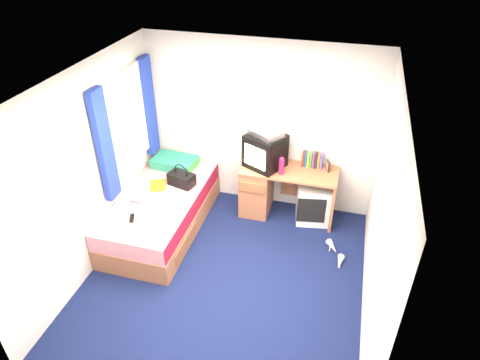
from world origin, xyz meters
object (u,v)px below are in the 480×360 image
(desk, at_px, (269,187))
(storage_cube, at_px, (313,202))
(aerosol_can, at_px, (277,161))
(handbag, at_px, (182,179))
(vcr, at_px, (266,133))
(magazine, at_px, (158,185))
(remote_control, at_px, (132,218))
(towel, at_px, (170,209))
(colour_swatch_fan, at_px, (147,227))
(water_bottle, at_px, (137,199))
(white_heels, at_px, (336,254))
(bed, at_px, (162,211))
(picture_frame, at_px, (328,166))
(pink_water_bottle, at_px, (281,166))
(pillow, at_px, (175,162))
(crt_tv, at_px, (265,151))

(desk, bearing_deg, storage_cube, -1.24)
(aerosol_can, distance_m, handbag, 1.32)
(vcr, distance_m, magazine, 1.63)
(vcr, distance_m, remote_control, 2.01)
(towel, bearing_deg, colour_swatch_fan, -112.95)
(water_bottle, relative_size, white_heels, 0.40)
(white_heels, bearing_deg, vcr, 146.73)
(bed, relative_size, colour_swatch_fan, 9.09)
(water_bottle, bearing_deg, desk, 32.32)
(picture_frame, xyz_separation_m, aerosol_can, (-0.67, -0.11, 0.03))
(picture_frame, relative_size, handbag, 0.36)
(pink_water_bottle, distance_m, towel, 1.54)
(pillow, height_order, white_heels, pillow)
(handbag, xyz_separation_m, remote_control, (-0.31, -0.86, -0.08))
(desk, relative_size, handbag, 3.33)
(pink_water_bottle, bearing_deg, water_bottle, -154.17)
(vcr, xyz_separation_m, picture_frame, (0.84, 0.10, -0.43))
(magazine, bearing_deg, desk, 21.46)
(picture_frame, bearing_deg, handbag, 176.54)
(desk, distance_m, crt_tv, 0.58)
(pillow, bearing_deg, magazine, -92.41)
(white_heels, bearing_deg, bed, -179.26)
(colour_swatch_fan, bearing_deg, bed, 101.63)
(white_heels, bearing_deg, remote_control, -166.71)
(aerosol_can, xyz_separation_m, white_heels, (0.94, -0.72, -0.81))
(remote_control, bearing_deg, pillow, 65.96)
(bed, bearing_deg, picture_frame, 22.50)
(towel, bearing_deg, picture_frame, 32.80)
(colour_swatch_fan, xyz_separation_m, remote_control, (-0.25, 0.09, 0.00))
(bed, xyz_separation_m, remote_control, (-0.12, -0.55, 0.28))
(crt_tv, relative_size, handbag, 1.55)
(bed, xyz_separation_m, pink_water_bottle, (1.49, 0.61, 0.59))
(desk, xyz_separation_m, vcr, (-0.07, 0.00, 0.84))
(colour_swatch_fan, distance_m, remote_control, 0.27)
(water_bottle, bearing_deg, aerosol_can, 30.66)
(bed, relative_size, handbag, 5.13)
(pillow, distance_m, towel, 1.10)
(towel, height_order, remote_control, towel)
(handbag, distance_m, colour_swatch_fan, 0.96)
(storage_cube, relative_size, crt_tv, 0.92)
(bed, bearing_deg, handbag, 57.95)
(aerosol_can, bearing_deg, remote_control, -139.56)
(crt_tv, xyz_separation_m, colour_swatch_fan, (-1.11, -1.40, -0.43))
(aerosol_can, bearing_deg, colour_swatch_fan, -132.48)
(magazine, distance_m, colour_swatch_fan, 0.88)
(storage_cube, distance_m, white_heels, 0.85)
(crt_tv, xyz_separation_m, picture_frame, (0.84, 0.11, -0.16))
(storage_cube, height_order, handbag, handbag)
(vcr, bearing_deg, towel, -98.83)
(desk, xyz_separation_m, towel, (-1.03, -1.05, 0.18))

